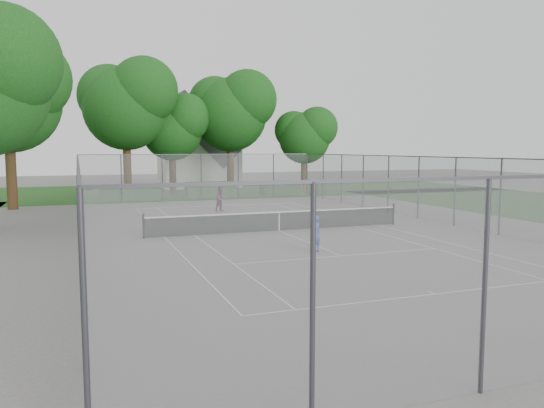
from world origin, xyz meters
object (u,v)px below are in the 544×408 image
object	(u,v)px
tennis_net	(279,220)
girl_player	(315,234)
woman_player	(221,199)
house	(199,150)

from	to	relation	value
tennis_net	girl_player	xyz separation A→B (m)	(-0.58, -5.37, 0.20)
woman_player	tennis_net	bearing A→B (deg)	-104.84
girl_player	woman_player	bearing A→B (deg)	-108.93
house	woman_player	xyz separation A→B (m)	(-3.32, -21.58, -3.06)
house	girl_player	world-z (taller)	house
house	girl_player	bearing A→B (deg)	-95.27
tennis_net	girl_player	size ratio (longest dim) A/B	9.03
tennis_net	house	size ratio (longest dim) A/B	1.35
girl_player	woman_player	world-z (taller)	woman_player
house	tennis_net	bearing A→B (deg)	-95.11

